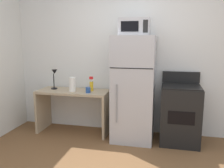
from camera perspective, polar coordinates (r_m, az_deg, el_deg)
name	(u,v)px	position (r m, az deg, el deg)	size (l,w,h in m)	color
wall_back_white	(135,58)	(4.15, 5.56, 6.18)	(5.00, 0.10, 2.60)	silver
desk	(74,103)	(4.22, -9.20, -4.46)	(1.24, 0.53, 0.75)	tan
desk_lamp	(54,76)	(4.30, -13.71, 1.93)	(0.14, 0.12, 0.35)	black
spray_bottle	(91,85)	(4.07, -4.97, -0.29)	(0.06, 0.06, 0.25)	yellow
coffee_mug	(88,90)	(3.93, -5.78, -1.46)	(0.08, 0.08, 0.10)	#264C99
paper_towel_roll	(72,84)	(4.08, -9.55, -0.08)	(0.11, 0.11, 0.24)	white
refrigerator	(134,89)	(3.82, 5.25, -1.18)	(0.65, 0.68, 1.68)	#B7B7BC
microwave	(135,27)	(3.72, 5.46, 13.52)	(0.46, 0.35, 0.26)	#B7B7BC
oven_range	(180,114)	(3.91, 16.06, -6.89)	(0.60, 0.61, 1.10)	black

